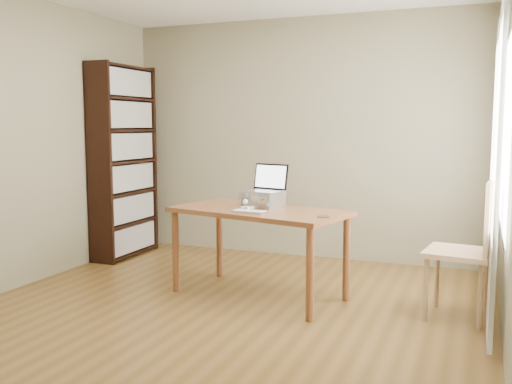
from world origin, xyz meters
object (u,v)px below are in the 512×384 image
(laptop, at_px, (265,185))
(chair, at_px, (471,244))
(keyboard, at_px, (250,212))
(desk, at_px, (259,220))
(bookshelf, at_px, (124,162))
(cat, at_px, (261,200))

(laptop, xyz_separation_m, chair, (1.68, -0.11, -0.37))
(keyboard, bearing_deg, chair, 15.74)
(laptop, relative_size, chair, 0.36)
(chair, bearing_deg, desk, -171.11)
(bookshelf, distance_m, desk, 2.17)
(desk, relative_size, laptop, 4.23)
(bookshelf, relative_size, cat, 4.36)
(desk, height_order, laptop, laptop)
(keyboard, relative_size, cat, 0.62)
(bookshelf, bearing_deg, chair, -13.35)
(bookshelf, xyz_separation_m, cat, (1.92, -0.78, -0.24))
(desk, relative_size, keyboard, 5.34)
(desk, height_order, keyboard, keyboard)
(bookshelf, bearing_deg, laptop, -21.14)
(keyboard, distance_m, cat, 0.34)
(keyboard, bearing_deg, desk, 99.23)
(cat, bearing_deg, keyboard, -66.61)
(desk, height_order, chair, chair)
(bookshelf, distance_m, cat, 2.08)
(laptop, xyz_separation_m, keyboard, (0.01, -0.36, -0.18))
(chair, bearing_deg, bookshelf, 174.50)
(laptop, distance_m, cat, 0.13)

